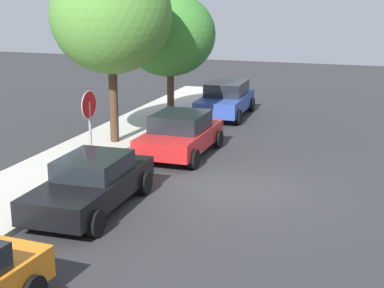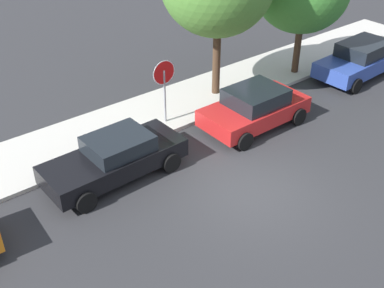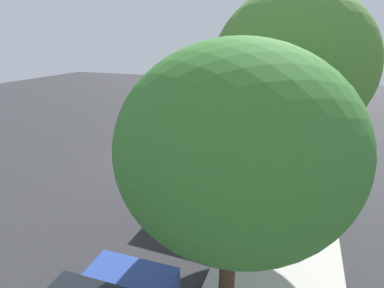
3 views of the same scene
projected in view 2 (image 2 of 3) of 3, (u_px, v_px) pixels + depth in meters
ground_plane at (250, 190)px, 14.40m from camera, size 60.00×60.00×0.00m
sidewalk_curb at (146, 117)px, 18.02m from camera, size 32.00×3.01×0.14m
stop_sign at (164, 81)px, 16.74m from camera, size 0.88×0.08×2.51m
parked_car_red at (255, 107)px, 17.21m from camera, size 3.99×2.12×1.46m
parked_car_black at (115, 157)px, 14.62m from camera, size 4.45×2.01×1.38m
parked_car_blue at (360, 59)px, 20.82m from camera, size 4.34×2.14×1.52m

